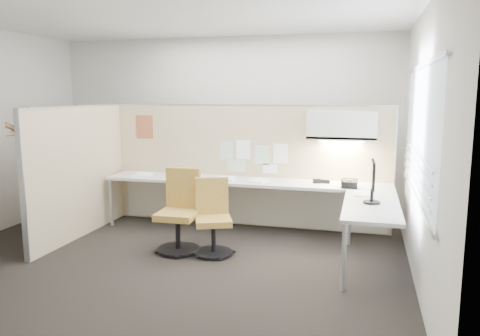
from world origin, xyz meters
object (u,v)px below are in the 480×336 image
(chair_left, at_px, (213,219))
(chair_right, at_px, (180,213))
(desk, at_px, (265,192))
(monitor, at_px, (373,179))
(phone, at_px, (349,184))

(chair_left, relative_size, chair_right, 0.90)
(desk, distance_m, monitor, 1.65)
(desk, xyz_separation_m, phone, (1.10, -0.01, 0.18))
(desk, xyz_separation_m, chair_left, (-0.47, -0.85, -0.18))
(monitor, bearing_deg, chair_left, 88.49)
(desk, relative_size, monitor, 8.57)
(chair_right, relative_size, monitor, 2.13)
(chair_right, xyz_separation_m, monitor, (2.27, 0.02, 0.54))
(chair_left, distance_m, chair_right, 0.43)
(desk, bearing_deg, chair_right, -136.54)
(phone, bearing_deg, chair_left, -151.35)
(chair_left, height_order, chair_right, chair_right)
(chair_right, bearing_deg, desk, 41.86)
(desk, height_order, phone, phone)
(phone, bearing_deg, desk, 179.89)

